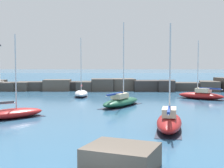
# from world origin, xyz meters

# --- Properties ---
(open_sea_beyond) EXTENTS (400.00, 116.00, 0.01)m
(open_sea_beyond) POSITION_xyz_m (0.00, 109.07, 0.00)
(open_sea_beyond) COLOR #235175
(open_sea_beyond) RESTS_ON ground
(breakwater_jetty) EXTENTS (58.73, 6.88, 2.55)m
(breakwater_jetty) POSITION_xyz_m (0.78, 48.99, 1.01)
(breakwater_jetty) COLOR brown
(breakwater_jetty) RESTS_ON ground
(sailboat_moored_0) EXTENTS (6.25, 6.13, 8.06)m
(sailboat_moored_0) POSITION_xyz_m (-9.13, 16.98, 0.48)
(sailboat_moored_0) COLOR maroon
(sailboat_moored_0) RESTS_ON ground
(sailboat_moored_2) EXTENTS (3.11, 7.57, 8.44)m
(sailboat_moored_2) POSITION_xyz_m (5.23, 12.39, 0.65)
(sailboat_moored_2) COLOR maroon
(sailboat_moored_2) RESTS_ON ground
(sailboat_moored_3) EXTENTS (5.72, 8.33, 10.35)m
(sailboat_moored_3) POSITION_xyz_m (1.30, 25.98, 0.60)
(sailboat_moored_3) COLOR #195138
(sailboat_moored_3) RESTS_ON ground
(sailboat_moored_5) EXTENTS (7.02, 6.03, 8.68)m
(sailboat_moored_5) POSITION_xyz_m (13.11, 34.24, 0.59)
(sailboat_moored_5) COLOR maroon
(sailboat_moored_5) RESTS_ON ground
(sailboat_moored_7) EXTENTS (2.66, 6.03, 9.31)m
(sailboat_moored_7) POSITION_xyz_m (-5.16, 37.04, 0.55)
(sailboat_moored_7) COLOR white
(sailboat_moored_7) RESTS_ON ground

